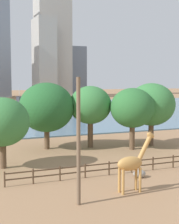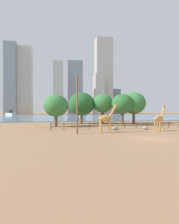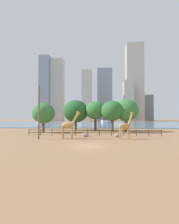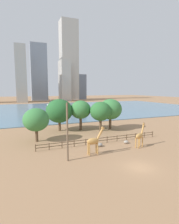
% 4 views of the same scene
% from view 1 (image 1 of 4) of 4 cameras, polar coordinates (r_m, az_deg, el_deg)
% --- Properties ---
extents(ground_plane, '(400.00, 400.00, 0.00)m').
position_cam_1_polar(ground_plane, '(97.76, -12.15, 0.10)').
color(ground_plane, '#9E7551').
extents(harbor_water, '(180.00, 86.00, 0.20)m').
position_cam_1_polar(harbor_water, '(94.81, -11.83, 0.01)').
color(harbor_water, slate).
rests_on(harbor_water, ground).
extents(giraffe_companion, '(3.35, 0.90, 4.81)m').
position_cam_1_polar(giraffe_companion, '(27.13, 7.09, -8.44)').
color(giraffe_companion, '#C18C47').
rests_on(giraffe_companion, ground).
extents(utility_pole, '(0.28, 0.28, 8.94)m').
position_cam_1_polar(utility_pole, '(23.78, -1.84, -4.99)').
color(utility_pole, brown).
rests_on(utility_pole, ground).
extents(boulder_by_pole, '(1.17, 0.93, 0.70)m').
position_cam_1_polar(boulder_by_pole, '(31.55, 8.29, -10.12)').
color(boulder_by_pole, gray).
rests_on(boulder_by_pole, ground).
extents(enclosure_fence, '(26.12, 0.14, 1.30)m').
position_cam_1_polar(enclosure_fence, '(33.57, 8.82, -8.46)').
color(enclosure_fence, '#4C3826').
rests_on(enclosure_fence, ground).
extents(tree_left_large, '(6.92, 6.92, 8.43)m').
position_cam_1_polar(tree_left_large, '(43.42, -7.16, 0.76)').
color(tree_left_large, brown).
rests_on(tree_left_large, ground).
extents(tree_center_broad, '(5.54, 5.54, 7.75)m').
position_cam_1_polar(tree_center_broad, '(43.16, 7.15, 0.65)').
color(tree_center_broad, brown).
rests_on(tree_center_broad, ground).
extents(tree_right_tall, '(6.25, 6.25, 8.32)m').
position_cam_1_polar(tree_right_tall, '(46.06, 10.26, 1.22)').
color(tree_right_tall, brown).
rests_on(tree_right_tall, ground).
extents(tree_left_small, '(5.37, 5.37, 7.05)m').
position_cam_1_polar(tree_left_small, '(34.72, -14.29, -1.64)').
color(tree_left_small, brown).
rests_on(tree_left_small, ground).
extents(tree_right_small, '(5.45, 5.45, 7.98)m').
position_cam_1_polar(tree_right_small, '(44.16, 0.14, 1.13)').
color(tree_right_small, brown).
rests_on(tree_right_small, ground).
extents(boat_ferry, '(4.04, 8.41, 7.27)m').
position_cam_1_polar(boat_ferry, '(106.67, -11.46, 1.30)').
color(boat_ferry, silver).
rests_on(boat_ferry, harbor_water).
extents(skyline_block_central, '(8.71, 15.84, 38.51)m').
position_cam_1_polar(skyline_block_central, '(170.24, -7.58, 8.85)').
color(skyline_block_central, '#B7B2A8').
rests_on(skyline_block_central, ground).
extents(skyline_tower_glass, '(17.81, 15.09, 82.39)m').
position_cam_1_polar(skyline_tower_glass, '(193.75, -6.20, 14.96)').
color(skyline_tower_glass, '#B7B2A8').
rests_on(skyline_tower_glass, ground).
extents(skyline_tower_short, '(14.99, 9.02, 27.58)m').
position_cam_1_polar(skyline_tower_short, '(196.82, -2.96, 6.81)').
color(skyline_tower_short, slate).
rests_on(skyline_tower_short, ground).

